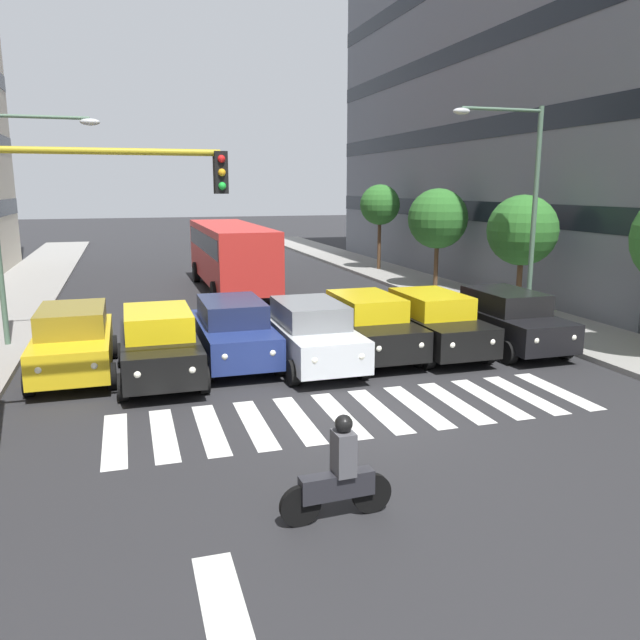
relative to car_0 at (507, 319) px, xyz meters
name	(u,v)px	position (x,y,z in m)	size (l,w,h in m)	color
ground_plane	(359,413)	(6.05, 3.83, -0.89)	(180.00, 180.00, 0.00)	#262628
building_left_block_0	(529,26)	(-9.51, -13.80, 11.72)	(9.51, 27.79, 25.22)	slate
crosswalk_markings	(359,412)	(6.05, 3.83, -0.88)	(10.35, 2.80, 0.01)	silver
lane_arrow_1	(224,608)	(9.77, 9.33, -0.88)	(0.50, 2.20, 0.01)	silver
car_0	(507,319)	(0.00, 0.00, 0.00)	(2.02, 4.44, 1.72)	black
car_1	(432,322)	(2.31, -0.22, 0.00)	(2.02, 4.44, 1.72)	black
car_2	(368,325)	(4.21, -0.45, 0.00)	(2.02, 4.44, 1.72)	black
car_3	(311,334)	(6.03, 0.11, 0.00)	(2.02, 4.44, 1.72)	#B2B7BC
car_4	(233,331)	(7.95, -0.81, 0.00)	(2.02, 4.44, 1.72)	navy
car_5	(159,344)	(9.93, 0.07, 0.00)	(2.02, 4.44, 1.72)	black
car_6	(73,341)	(11.99, -0.90, 0.00)	(2.02, 4.44, 1.72)	gold
bus_behind_traffic	(230,250)	(6.03, -13.01, 0.97)	(2.78, 10.50, 3.00)	red
motorcycle_with_rider	(339,477)	(7.87, 7.81, -0.24)	(1.70, 0.37, 1.57)	black
traffic_light_gantry	(52,245)	(11.80, 3.81, 2.82)	(4.46, 0.36, 5.50)	#AD991E
street_lamp_left	(521,194)	(-1.46, -1.80, 3.58)	(3.13, 0.28, 6.99)	#4C6B56
street_lamp_right	(14,202)	(13.54, -4.27, 3.37)	(3.10, 0.28, 6.61)	#4C6B56
street_tree_1	(522,231)	(-2.91, -3.69, 2.29)	(2.49, 2.49, 4.28)	#513823
street_tree_2	(438,219)	(-3.05, -10.38, 2.38)	(2.71, 2.71, 4.48)	#513823
street_tree_3	(380,205)	(-3.03, -17.21, 2.81)	(2.22, 2.22, 4.67)	#513823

